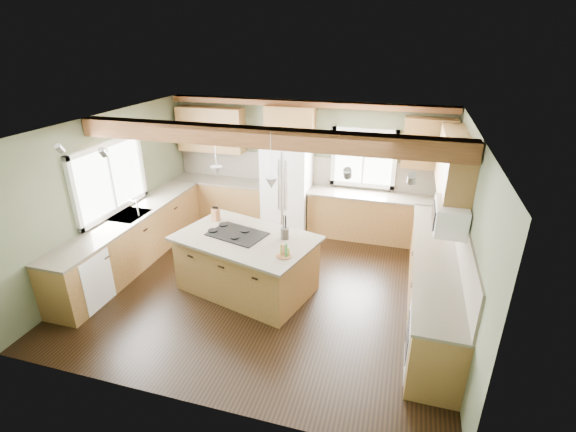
# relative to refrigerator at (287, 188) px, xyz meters

# --- Properties ---
(floor) EXTENTS (5.60, 5.60, 0.00)m
(floor) POSITION_rel_refrigerator_xyz_m (0.30, -2.12, -0.90)
(floor) COLOR black
(floor) RESTS_ON ground
(ceiling) EXTENTS (5.60, 5.60, 0.00)m
(ceiling) POSITION_rel_refrigerator_xyz_m (0.30, -2.12, 1.70)
(ceiling) COLOR silver
(ceiling) RESTS_ON wall_back
(wall_back) EXTENTS (5.60, 0.00, 5.60)m
(wall_back) POSITION_rel_refrigerator_xyz_m (0.30, 0.38, 0.40)
(wall_back) COLOR #4A5139
(wall_back) RESTS_ON ground
(wall_left) EXTENTS (0.00, 5.00, 5.00)m
(wall_left) POSITION_rel_refrigerator_xyz_m (-2.50, -2.12, 0.40)
(wall_left) COLOR #4A5139
(wall_left) RESTS_ON ground
(wall_right) EXTENTS (0.00, 5.00, 5.00)m
(wall_right) POSITION_rel_refrigerator_xyz_m (3.10, -2.12, 0.40)
(wall_right) COLOR #4A5139
(wall_right) RESTS_ON ground
(ceiling_beam) EXTENTS (5.55, 0.26, 0.26)m
(ceiling_beam) POSITION_rel_refrigerator_xyz_m (0.30, -2.31, 1.57)
(ceiling_beam) COLOR #542C18
(ceiling_beam) RESTS_ON ceiling
(soffit_trim) EXTENTS (5.55, 0.20, 0.10)m
(soffit_trim) POSITION_rel_refrigerator_xyz_m (0.30, 0.28, 1.64)
(soffit_trim) COLOR #542C18
(soffit_trim) RESTS_ON ceiling
(backsplash_back) EXTENTS (5.58, 0.03, 0.58)m
(backsplash_back) POSITION_rel_refrigerator_xyz_m (0.30, 0.36, 0.31)
(backsplash_back) COLOR brown
(backsplash_back) RESTS_ON wall_back
(backsplash_right) EXTENTS (0.03, 3.70, 0.58)m
(backsplash_right) POSITION_rel_refrigerator_xyz_m (3.08, -2.07, 0.31)
(backsplash_right) COLOR brown
(backsplash_right) RESTS_ON wall_right
(base_cab_back_left) EXTENTS (2.02, 0.60, 0.88)m
(base_cab_back_left) POSITION_rel_refrigerator_xyz_m (-1.49, 0.08, -0.46)
(base_cab_back_left) COLOR brown
(base_cab_back_left) RESTS_ON floor
(counter_back_left) EXTENTS (2.06, 0.64, 0.04)m
(counter_back_left) POSITION_rel_refrigerator_xyz_m (-1.49, 0.08, 0.00)
(counter_back_left) COLOR #4F453A
(counter_back_left) RESTS_ON base_cab_back_left
(base_cab_back_right) EXTENTS (2.62, 0.60, 0.88)m
(base_cab_back_right) POSITION_rel_refrigerator_xyz_m (1.79, 0.08, -0.46)
(base_cab_back_right) COLOR brown
(base_cab_back_right) RESTS_ON floor
(counter_back_right) EXTENTS (2.66, 0.64, 0.04)m
(counter_back_right) POSITION_rel_refrigerator_xyz_m (1.79, 0.08, 0.00)
(counter_back_right) COLOR #4F453A
(counter_back_right) RESTS_ON base_cab_back_right
(base_cab_left) EXTENTS (0.60, 3.70, 0.88)m
(base_cab_left) POSITION_rel_refrigerator_xyz_m (-2.20, -2.07, -0.46)
(base_cab_left) COLOR brown
(base_cab_left) RESTS_ON floor
(counter_left) EXTENTS (0.64, 3.74, 0.04)m
(counter_left) POSITION_rel_refrigerator_xyz_m (-2.20, -2.07, 0.00)
(counter_left) COLOR #4F453A
(counter_left) RESTS_ON base_cab_left
(base_cab_right) EXTENTS (0.60, 3.70, 0.88)m
(base_cab_right) POSITION_rel_refrigerator_xyz_m (2.80, -2.07, -0.46)
(base_cab_right) COLOR brown
(base_cab_right) RESTS_ON floor
(counter_right) EXTENTS (0.64, 3.74, 0.04)m
(counter_right) POSITION_rel_refrigerator_xyz_m (2.80, -2.07, 0.00)
(counter_right) COLOR #4F453A
(counter_right) RESTS_ON base_cab_right
(upper_cab_back_left) EXTENTS (1.40, 0.35, 0.90)m
(upper_cab_back_left) POSITION_rel_refrigerator_xyz_m (-1.69, 0.21, 1.05)
(upper_cab_back_left) COLOR brown
(upper_cab_back_left) RESTS_ON wall_back
(upper_cab_over_fridge) EXTENTS (0.96, 0.35, 0.70)m
(upper_cab_over_fridge) POSITION_rel_refrigerator_xyz_m (-0.00, 0.21, 1.25)
(upper_cab_over_fridge) COLOR brown
(upper_cab_over_fridge) RESTS_ON wall_back
(upper_cab_right) EXTENTS (0.35, 2.20, 0.90)m
(upper_cab_right) POSITION_rel_refrigerator_xyz_m (2.92, -1.22, 1.05)
(upper_cab_right) COLOR brown
(upper_cab_right) RESTS_ON wall_right
(upper_cab_back_corner) EXTENTS (0.90, 0.35, 0.90)m
(upper_cab_back_corner) POSITION_rel_refrigerator_xyz_m (2.60, 0.21, 1.05)
(upper_cab_back_corner) COLOR brown
(upper_cab_back_corner) RESTS_ON wall_back
(window_left) EXTENTS (0.04, 1.60, 1.05)m
(window_left) POSITION_rel_refrigerator_xyz_m (-2.48, -2.07, 0.65)
(window_left) COLOR white
(window_left) RESTS_ON wall_left
(window_back) EXTENTS (1.10, 0.04, 1.00)m
(window_back) POSITION_rel_refrigerator_xyz_m (1.45, 0.36, 0.65)
(window_back) COLOR white
(window_back) RESTS_ON wall_back
(sink) EXTENTS (0.50, 0.65, 0.03)m
(sink) POSITION_rel_refrigerator_xyz_m (-2.20, -2.07, 0.01)
(sink) COLOR #262628
(sink) RESTS_ON counter_left
(faucet) EXTENTS (0.02, 0.02, 0.28)m
(faucet) POSITION_rel_refrigerator_xyz_m (-2.02, -2.07, 0.15)
(faucet) COLOR #B2B2B7
(faucet) RESTS_ON sink
(dishwasher) EXTENTS (0.60, 0.60, 0.84)m
(dishwasher) POSITION_rel_refrigerator_xyz_m (-2.19, -3.37, -0.47)
(dishwasher) COLOR white
(dishwasher) RESTS_ON floor
(oven) EXTENTS (0.60, 0.72, 0.84)m
(oven) POSITION_rel_refrigerator_xyz_m (2.79, -3.37, -0.47)
(oven) COLOR white
(oven) RESTS_ON floor
(microwave) EXTENTS (0.40, 0.70, 0.38)m
(microwave) POSITION_rel_refrigerator_xyz_m (2.88, -2.17, 0.65)
(microwave) COLOR white
(microwave) RESTS_ON wall_right
(pendant_left) EXTENTS (0.18, 0.18, 0.16)m
(pendant_left) POSITION_rel_refrigerator_xyz_m (-0.45, -2.19, 0.98)
(pendant_left) COLOR #B2B2B7
(pendant_left) RESTS_ON ceiling
(pendant_right) EXTENTS (0.18, 0.18, 0.16)m
(pendant_right) POSITION_rel_refrigerator_xyz_m (0.49, -2.44, 0.98)
(pendant_right) COLOR #B2B2B7
(pendant_right) RESTS_ON ceiling
(refrigerator) EXTENTS (0.90, 0.74, 1.80)m
(refrigerator) POSITION_rel_refrigerator_xyz_m (0.00, 0.00, 0.00)
(refrigerator) COLOR white
(refrigerator) RESTS_ON floor
(island) EXTENTS (2.20, 1.66, 0.88)m
(island) POSITION_rel_refrigerator_xyz_m (0.02, -2.31, -0.46)
(island) COLOR brown
(island) RESTS_ON floor
(island_top) EXTENTS (2.35, 1.82, 0.04)m
(island_top) POSITION_rel_refrigerator_xyz_m (0.02, -2.31, 0.00)
(island_top) COLOR #4F453A
(island_top) RESTS_ON island
(cooktop) EXTENTS (0.96, 0.77, 0.02)m
(cooktop) POSITION_rel_refrigerator_xyz_m (-0.14, -2.27, 0.03)
(cooktop) COLOR black
(cooktop) RESTS_ON island_top
(knife_block) EXTENTS (0.15, 0.14, 0.20)m
(knife_block) POSITION_rel_refrigerator_xyz_m (-0.68, -1.87, 0.12)
(knife_block) COLOR brown
(knife_block) RESTS_ON island_top
(utensil_crock) EXTENTS (0.15, 0.15, 0.17)m
(utensil_crock) POSITION_rel_refrigerator_xyz_m (0.61, -2.19, 0.11)
(utensil_crock) COLOR #3B332F
(utensil_crock) RESTS_ON island_top
(bottle_tray) EXTENTS (0.23, 0.23, 0.20)m
(bottle_tray) POSITION_rel_refrigerator_xyz_m (0.75, -2.73, 0.12)
(bottle_tray) COLOR brown
(bottle_tray) RESTS_ON island_top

